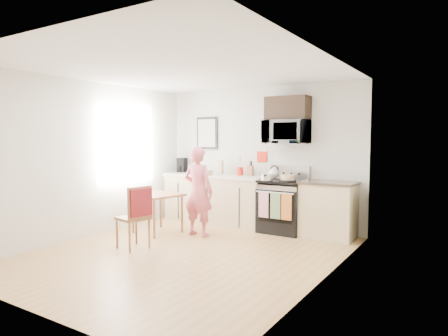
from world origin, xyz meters
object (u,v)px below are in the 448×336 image
Objects in this scene: dining_table at (157,198)px; chair at (138,209)px; range at (283,207)px; person at (198,191)px; cake at (288,178)px; microwave at (286,132)px.

chair is (0.50, -0.98, 0.01)m from dining_table.
person reaches higher than range.
chair is at bearing -121.31° from range.
dining_table is 0.78× the size of chair.
cake is (0.13, -0.11, 0.54)m from range.
microwave is 1.86m from person.
microwave reaches higher than range.
range reaches higher than cake.
person is 2.04× the size of dining_table.
microwave is 0.80× the size of chair.
range is at bearing -139.16° from person.
person is at bearing 17.28° from dining_table.
chair is (-1.34, -2.30, -1.15)m from microwave.
range reaches higher than dining_table.
chair is at bearing -63.09° from dining_table.
person reaches higher than chair.
microwave is at bearing 120.99° from cake.
cake is at bearing -145.48° from person.
cake is (1.96, 1.11, 0.37)m from dining_table.
microwave is (-0.00, 0.10, 1.32)m from range.
microwave is 2.54m from dining_table.
dining_table is at bearing -144.21° from microwave.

